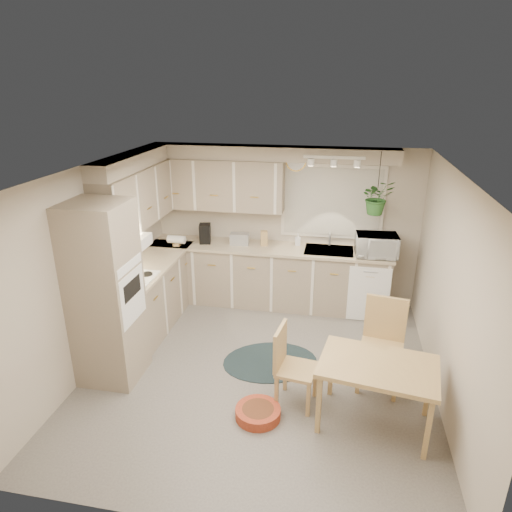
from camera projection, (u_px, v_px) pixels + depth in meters
The scene contains 35 objects.
floor at pixel (260, 371), 5.49m from camera, with size 4.20×4.20×0.00m, color slate.
ceiling at pixel (260, 172), 4.62m from camera, with size 4.20×4.20×0.00m, color white.
wall_back at pixel (284, 225), 6.98m from camera, with size 4.00×0.04×2.40m, color #B8AB98.
wall_front at pixel (205, 403), 3.13m from camera, with size 4.00×0.04×2.40m, color #B8AB98.
wall_left at pixel (94, 267), 5.40m from camera, with size 0.04×4.20×2.40m, color #B8AB98.
wall_right at pixel (450, 295), 4.70m from camera, with size 0.04×4.20×2.40m, color #B8AB98.
base_cab_left at pixel (152, 294), 6.42m from camera, with size 0.60×1.85×0.90m, color gray.
base_cab_back at pixel (268, 276), 7.01m from camera, with size 3.60×0.60×0.90m, color gray.
counter_left at pixel (150, 264), 6.25m from camera, with size 0.64×1.89×0.04m, color #C2AB8D.
counter_back at pixel (268, 248), 6.83m from camera, with size 3.64×0.64×0.04m, color #C2AB8D.
oven_stack at pixel (105, 294), 5.06m from camera, with size 0.65×0.65×2.10m, color gray.
wall_oven_face at pixel (132, 297), 5.00m from camera, with size 0.02×0.56×0.58m, color white.
upper_cab_left at pixel (139, 196), 6.06m from camera, with size 0.35×2.00×0.75m, color gray.
upper_cab_back at pixel (217, 184), 6.77m from camera, with size 2.00×0.35×0.75m, color gray.
soffit_left at pixel (134, 160), 5.90m from camera, with size 0.30×2.00×0.20m, color #B8AB98.
soffit_back at pixel (271, 153), 6.48m from camera, with size 3.60×0.30×0.20m, color #B8AB98.
cooktop at pixel (132, 279), 5.71m from camera, with size 0.52×0.58×0.02m, color white.
range_hood at pixel (127, 244), 5.55m from camera, with size 0.40×0.60×0.14m, color white.
window_blinds at pixel (332, 202), 6.68m from camera, with size 1.40×0.02×1.00m, color beige.
window_frame at pixel (332, 202), 6.69m from camera, with size 1.50×0.02×1.10m, color beige.
sink at pixel (329, 253), 6.69m from camera, with size 0.70×0.48×0.10m, color #ABAEB3.
dishwasher_front at pixel (368, 295), 6.47m from camera, with size 0.58×0.01×0.83m, color white.
track_light_bar at pixel (334, 157), 5.94m from camera, with size 0.80×0.04×0.04m, color white.
wall_clock at pixel (296, 161), 6.57m from camera, with size 0.30×0.30×0.03m, color #E0B24F.
dining_table at pixel (375, 394), 4.53m from camera, with size 1.12×0.75×0.70m, color tan.
chair_left at pixel (297, 367), 4.80m from camera, with size 0.42×0.42×0.89m, color tan.
chair_back at pixel (381, 347), 5.03m from camera, with size 0.48×0.48×1.03m, color tan.
braided_rug at pixel (270, 362), 5.66m from camera, with size 1.17×0.88×0.01m, color black.
pet_bed at pixel (258, 413), 4.71m from camera, with size 0.47×0.47×0.11m, color #B23C23.
microwave at pixel (377, 243), 6.40m from camera, with size 0.57×0.32×0.39m, color white.
soap_bottle at pixel (298, 242), 6.88m from camera, with size 0.08×0.18×0.08m, color white.
hanging_plant at pixel (377, 201), 6.19m from camera, with size 0.43×0.48×0.37m, color #2B5F26.
coffee_maker at pixel (205, 233), 6.95m from camera, with size 0.16×0.20×0.29m, color black.
toaster at pixel (240, 239), 6.90m from camera, with size 0.28×0.16×0.17m, color #ABAEB3.
knife_block at pixel (264, 238), 6.85m from camera, with size 0.10×0.10×0.22m, color tan.
Camera 1 is at (0.82, -4.54, 3.27)m, focal length 32.00 mm.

